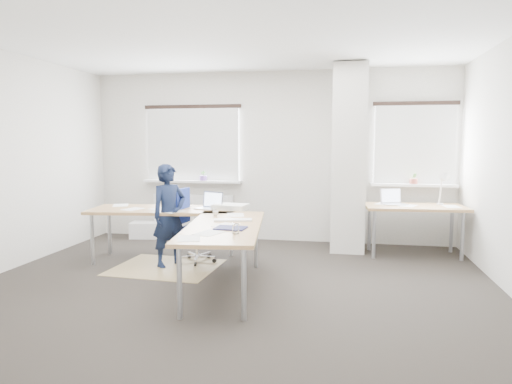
% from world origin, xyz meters
% --- Properties ---
extents(ground, '(6.00, 6.00, 0.00)m').
position_xyz_m(ground, '(0.00, 0.00, 0.00)').
color(ground, black).
rests_on(ground, ground).
extents(room_shell, '(6.04, 5.04, 2.82)m').
position_xyz_m(room_shell, '(0.18, 0.45, 1.75)').
color(room_shell, beige).
rests_on(room_shell, ground).
extents(floor_mat, '(1.39, 1.20, 0.01)m').
position_xyz_m(floor_mat, '(-1.05, 0.54, 0.00)').
color(floor_mat, '#957E51').
rests_on(floor_mat, ground).
extents(white_crate, '(0.50, 0.38, 0.28)m').
position_xyz_m(white_crate, '(-2.12, 2.25, 0.14)').
color(white_crate, white).
rests_on(white_crate, ground).
extents(desk_main, '(2.71, 2.63, 0.96)m').
position_xyz_m(desk_main, '(-0.59, 0.38, 0.69)').
color(desk_main, '#A18145').
rests_on(desk_main, ground).
extents(desk_side, '(1.45, 0.80, 1.22)m').
position_xyz_m(desk_side, '(2.26, 1.84, 0.69)').
color(desk_side, '#A18145').
rests_on(desk_side, ground).
extents(task_chair, '(0.55, 0.55, 1.01)m').
position_xyz_m(task_chair, '(-0.77, 0.90, 0.28)').
color(task_chair, navy).
rests_on(task_chair, ground).
extents(person, '(0.56, 0.59, 1.36)m').
position_xyz_m(person, '(-1.03, 0.64, 0.68)').
color(person, black).
rests_on(person, ground).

